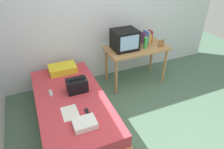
{
  "coord_description": "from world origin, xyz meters",
  "views": [
    {
      "loc": [
        -1.3,
        -1.53,
        2.33
      ],
      "look_at": [
        -0.19,
        1.07,
        0.55
      ],
      "focal_mm": 32.43,
      "sensor_mm": 36.0,
      "label": 1
    }
  ],
  "objects_px": {
    "bed": "(73,110)",
    "water_bottle": "(146,43)",
    "handbag": "(77,85)",
    "folded_towel": "(85,123)",
    "desk": "(136,52)",
    "remote_dark": "(87,113)",
    "remote_silver": "(51,93)",
    "picture_frame": "(161,43)",
    "magazine": "(70,113)",
    "tv": "(125,40)",
    "book_row": "(147,37)",
    "pillow": "(63,69)"
  },
  "relations": [
    {
      "from": "bed",
      "to": "water_bottle",
      "type": "xyz_separation_m",
      "value": [
        1.55,
        0.55,
        0.62
      ]
    },
    {
      "from": "handbag",
      "to": "folded_towel",
      "type": "distance_m",
      "value": 0.74
    },
    {
      "from": "desk",
      "to": "remote_dark",
      "type": "relative_size",
      "value": 7.44
    },
    {
      "from": "bed",
      "to": "folded_towel",
      "type": "xyz_separation_m",
      "value": [
        0.03,
        -0.6,
        0.29
      ]
    },
    {
      "from": "handbag",
      "to": "remote_silver",
      "type": "relative_size",
      "value": 2.08
    },
    {
      "from": "desk",
      "to": "remote_silver",
      "type": "height_order",
      "value": "desk"
    },
    {
      "from": "picture_frame",
      "to": "handbag",
      "type": "xyz_separation_m",
      "value": [
        -1.73,
        -0.38,
        -0.24
      ]
    },
    {
      "from": "magazine",
      "to": "folded_towel",
      "type": "bearing_deg",
      "value": -68.5
    },
    {
      "from": "desk",
      "to": "tv",
      "type": "bearing_deg",
      "value": 173.28
    },
    {
      "from": "magazine",
      "to": "folded_towel",
      "type": "distance_m",
      "value": 0.32
    },
    {
      "from": "remote_dark",
      "to": "magazine",
      "type": "bearing_deg",
      "value": 155.49
    },
    {
      "from": "desk",
      "to": "bed",
      "type": "bearing_deg",
      "value": -155.43
    },
    {
      "from": "remote_dark",
      "to": "folded_towel",
      "type": "relative_size",
      "value": 0.56
    },
    {
      "from": "tv",
      "to": "magazine",
      "type": "distance_m",
      "value": 1.67
    },
    {
      "from": "book_row",
      "to": "remote_dark",
      "type": "xyz_separation_m",
      "value": [
        -1.57,
        -1.16,
        -0.37
      ]
    },
    {
      "from": "tv",
      "to": "remote_dark",
      "type": "distance_m",
      "value": 1.58
    },
    {
      "from": "tv",
      "to": "picture_frame",
      "type": "relative_size",
      "value": 3.18
    },
    {
      "from": "pillow",
      "to": "remote_dark",
      "type": "bearing_deg",
      "value": -86.03
    },
    {
      "from": "desk",
      "to": "folded_towel",
      "type": "height_order",
      "value": "desk"
    },
    {
      "from": "remote_dark",
      "to": "remote_silver",
      "type": "bearing_deg",
      "value": 121.3
    },
    {
      "from": "desk",
      "to": "folded_towel",
      "type": "distance_m",
      "value": 1.88
    },
    {
      "from": "tv",
      "to": "desk",
      "type": "bearing_deg",
      "value": -6.72
    },
    {
      "from": "bed",
      "to": "remote_dark",
      "type": "height_order",
      "value": "remote_dark"
    },
    {
      "from": "bed",
      "to": "picture_frame",
      "type": "height_order",
      "value": "picture_frame"
    },
    {
      "from": "pillow",
      "to": "water_bottle",
      "type": "bearing_deg",
      "value": -8.23
    },
    {
      "from": "remote_silver",
      "to": "water_bottle",
      "type": "bearing_deg",
      "value": 10.73
    },
    {
      "from": "bed",
      "to": "book_row",
      "type": "distance_m",
      "value": 1.96
    },
    {
      "from": "magazine",
      "to": "desk",
      "type": "bearing_deg",
      "value": 32.5
    },
    {
      "from": "book_row",
      "to": "remote_silver",
      "type": "height_order",
      "value": "book_row"
    },
    {
      "from": "desk",
      "to": "tv",
      "type": "height_order",
      "value": "tv"
    },
    {
      "from": "tv",
      "to": "remote_silver",
      "type": "bearing_deg",
      "value": -161.93
    },
    {
      "from": "bed",
      "to": "tv",
      "type": "xyz_separation_m",
      "value": [
        1.19,
        0.68,
        0.69
      ]
    },
    {
      "from": "desk",
      "to": "tv",
      "type": "relative_size",
      "value": 2.64
    },
    {
      "from": "water_bottle",
      "to": "remote_silver",
      "type": "bearing_deg",
      "value": -169.27
    },
    {
      "from": "book_row",
      "to": "remote_dark",
      "type": "height_order",
      "value": "book_row"
    },
    {
      "from": "magazine",
      "to": "remote_silver",
      "type": "xyz_separation_m",
      "value": [
        -0.17,
        0.52,
        0.01
      ]
    },
    {
      "from": "tv",
      "to": "book_row",
      "type": "relative_size",
      "value": 1.8
    },
    {
      "from": "tv",
      "to": "water_bottle",
      "type": "relative_size",
      "value": 2.03
    },
    {
      "from": "magazine",
      "to": "picture_frame",
      "type": "bearing_deg",
      "value": 22.68
    },
    {
      "from": "water_bottle",
      "to": "book_row",
      "type": "distance_m",
      "value": 0.26
    },
    {
      "from": "tv",
      "to": "handbag",
      "type": "xyz_separation_m",
      "value": [
        -1.05,
        -0.56,
        -0.35
      ]
    },
    {
      "from": "desk",
      "to": "magazine",
      "type": "xyz_separation_m",
      "value": [
        -1.51,
        -0.96,
        -0.17
      ]
    },
    {
      "from": "tv",
      "to": "remote_silver",
      "type": "height_order",
      "value": "tv"
    },
    {
      "from": "remote_dark",
      "to": "folded_towel",
      "type": "xyz_separation_m",
      "value": [
        -0.09,
        -0.2,
        0.03
      ]
    },
    {
      "from": "desk",
      "to": "book_row",
      "type": "relative_size",
      "value": 4.75
    },
    {
      "from": "picture_frame",
      "to": "magazine",
      "type": "relative_size",
      "value": 0.48
    },
    {
      "from": "handbag",
      "to": "book_row",
      "type": "bearing_deg",
      "value": 21.98
    },
    {
      "from": "water_bottle",
      "to": "picture_frame",
      "type": "xyz_separation_m",
      "value": [
        0.31,
        -0.05,
        -0.04
      ]
    },
    {
      "from": "bed",
      "to": "pillow",
      "type": "height_order",
      "value": "pillow"
    },
    {
      "from": "tv",
      "to": "remote_dark",
      "type": "relative_size",
      "value": 2.82
    }
  ]
}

